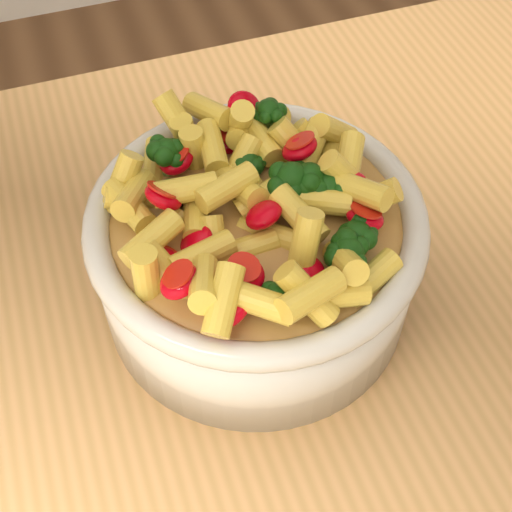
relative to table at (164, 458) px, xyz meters
name	(u,v)px	position (x,y,z in m)	size (l,w,h in m)	color
table	(164,458)	(0.00, 0.00, 0.00)	(1.20, 0.80, 0.90)	#B5824D
serving_bowl	(256,255)	(0.11, 0.06, 0.16)	(0.25, 0.25, 0.11)	silver
pasta_salad	(256,195)	(0.11, 0.06, 0.22)	(0.20, 0.20, 0.04)	#FFE450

